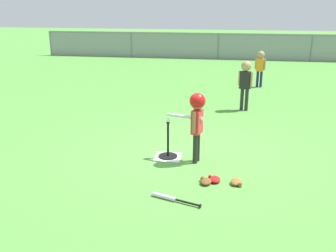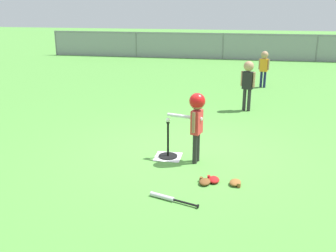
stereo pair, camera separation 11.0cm
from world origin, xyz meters
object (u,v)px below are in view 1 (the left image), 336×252
at_px(glove_by_plate, 236,182).
at_px(fielder_near_right, 260,64).
at_px(glove_tossed_aside, 215,179).
at_px(batter_child, 197,114).
at_px(spare_bat_silver, 169,198).
at_px(baseball_on_tee, 168,120).
at_px(batting_tee, 168,152).
at_px(glove_near_bats, 206,181).
at_px(fielder_deep_left, 245,79).

bearing_deg(glove_by_plate, fielder_near_right, 84.39).
bearing_deg(glove_tossed_aside, glove_by_plate, -7.64).
distance_m(batter_child, fielder_near_right, 6.28).
bearing_deg(spare_bat_silver, glove_by_plate, 34.99).
distance_m(baseball_on_tee, batter_child, 0.53).
distance_m(fielder_near_right, glove_tossed_aside, 6.92).
height_order(batting_tee, baseball_on_tee, baseball_on_tee).
bearing_deg(fielder_near_right, glove_near_bats, -99.13).
bearing_deg(glove_tossed_aside, fielder_near_right, 81.74).
bearing_deg(batting_tee, baseball_on_tee, 0.00).
bearing_deg(glove_near_bats, fielder_deep_left, 81.62).
relative_size(baseball_on_tee, glove_tossed_aside, 0.31).
bearing_deg(fielder_near_right, glove_tossed_aside, -98.26).
bearing_deg(batter_child, baseball_on_tee, 164.83).
relative_size(baseball_on_tee, spare_bat_silver, 0.11).
relative_size(spare_bat_silver, glove_by_plate, 2.78).
relative_size(batting_tee, glove_near_bats, 2.58).
relative_size(batting_tee, baseball_on_tee, 8.37).
xyz_separation_m(spare_bat_silver, glove_by_plate, (0.89, 0.62, 0.01)).
height_order(baseball_on_tee, batter_child, batter_child).
bearing_deg(batting_tee, glove_by_plate, -36.96).
bearing_deg(glove_near_bats, spare_bat_silver, -128.28).
bearing_deg(batting_tee, glove_near_bats, -52.21).
height_order(batter_child, glove_tossed_aside, batter_child).
xyz_separation_m(fielder_deep_left, glove_tossed_aside, (-0.49, -4.04, -0.73)).
bearing_deg(batting_tee, fielder_deep_left, 67.75).
xyz_separation_m(batter_child, spare_bat_silver, (-0.22, -1.35, -0.79)).
bearing_deg(baseball_on_tee, glove_tossed_aside, -44.64).
bearing_deg(fielder_near_right, fielder_deep_left, -100.25).
bearing_deg(glove_by_plate, batter_child, 132.19).
height_order(fielder_deep_left, glove_tossed_aside, fielder_deep_left).
relative_size(batter_child, glove_by_plate, 4.65).
xyz_separation_m(glove_near_bats, glove_tossed_aside, (0.12, 0.09, 0.00)).
bearing_deg(batter_child, fielder_deep_left, 76.02).
height_order(batter_child, glove_near_bats, batter_child).
bearing_deg(baseball_on_tee, glove_by_plate, -36.96).
bearing_deg(fielder_deep_left, glove_by_plate, -92.41).
bearing_deg(fielder_deep_left, baseball_on_tee, -112.25).
distance_m(batter_child, fielder_deep_left, 3.45).
distance_m(baseball_on_tee, spare_bat_silver, 1.63).
relative_size(baseball_on_tee, fielder_near_right, 0.07).
height_order(fielder_near_right, spare_bat_silver, fielder_near_right).
xyz_separation_m(spare_bat_silver, glove_near_bats, (0.45, 0.57, 0.01)).
xyz_separation_m(spare_bat_silver, glove_tossed_aside, (0.57, 0.66, 0.01)).
distance_m(spare_bat_silver, glove_by_plate, 1.08).
relative_size(batter_child, glove_tossed_aside, 4.89).
height_order(baseball_on_tee, fielder_deep_left, fielder_deep_left).
distance_m(fielder_near_right, glove_by_plate, 6.93).
relative_size(batter_child, spare_bat_silver, 1.67).
xyz_separation_m(batter_child, glove_by_plate, (0.66, -0.73, -0.79)).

